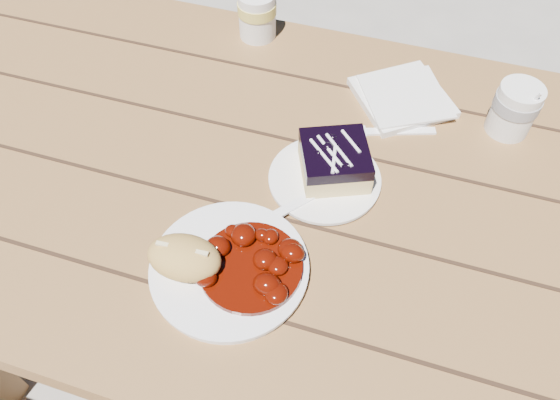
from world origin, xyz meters
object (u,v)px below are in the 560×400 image
(bread_roll, at_px, (184,258))
(dessert_plate, at_px, (325,180))
(picnic_table, at_px, (414,267))
(second_cup, at_px, (257,15))
(main_plate, at_px, (230,269))
(coffee_cup, at_px, (514,109))
(blueberry_cake, at_px, (335,161))

(bread_roll, bearing_deg, dessert_plate, 57.36)
(picnic_table, height_order, second_cup, second_cup)
(main_plate, xyz_separation_m, coffee_cup, (0.35, 0.41, 0.04))
(main_plate, distance_m, bread_roll, 0.07)
(second_cup, bearing_deg, main_plate, -75.19)
(picnic_table, distance_m, blueberry_cake, 0.26)
(second_cup, bearing_deg, dessert_plate, -55.59)
(blueberry_cake, xyz_separation_m, second_cup, (-0.24, 0.31, 0.01))
(bread_roll, xyz_separation_m, second_cup, (-0.08, 0.55, 0.00))
(picnic_table, bearing_deg, second_cup, 139.95)
(second_cup, bearing_deg, picnic_table, -40.05)
(picnic_table, height_order, main_plate, main_plate)
(dessert_plate, relative_size, blueberry_cake, 1.29)
(picnic_table, bearing_deg, coffee_cup, 67.35)
(second_cup, bearing_deg, bread_roll, -81.22)
(blueberry_cake, relative_size, coffee_cup, 1.47)
(bread_roll, distance_m, blueberry_cake, 0.28)
(dessert_plate, bearing_deg, main_plate, -113.22)
(bread_roll, bearing_deg, blueberry_cake, 57.29)
(blueberry_cake, distance_m, coffee_cup, 0.32)
(picnic_table, relative_size, second_cup, 22.03)
(dessert_plate, height_order, blueberry_cake, blueberry_cake)
(coffee_cup, bearing_deg, blueberry_cake, -143.20)
(bread_roll, relative_size, second_cup, 1.14)
(coffee_cup, distance_m, second_cup, 0.51)
(main_plate, xyz_separation_m, blueberry_cake, (0.10, 0.21, 0.03))
(picnic_table, xyz_separation_m, dessert_plate, (-0.18, 0.01, 0.17))
(dessert_plate, bearing_deg, picnic_table, -3.11)
(bread_roll, xyz_separation_m, blueberry_cake, (0.15, 0.23, -0.00))
(picnic_table, xyz_separation_m, coffee_cup, (0.09, 0.22, 0.21))
(picnic_table, bearing_deg, dessert_plate, 176.89)
(main_plate, height_order, coffee_cup, coffee_cup)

